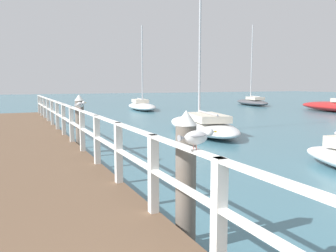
{
  "coord_description": "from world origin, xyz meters",
  "views": [
    {
      "loc": [
        -0.43,
        -0.25,
        2.28
      ],
      "look_at": [
        2.52,
        6.09,
        1.43
      ],
      "focal_mm": 37.3,
      "sensor_mm": 36.0,
      "label": 1
    }
  ],
  "objects_px": {
    "boat_0": "(252,102)",
    "dock_piling_far": "(80,124)",
    "seagull_foreground": "(197,137)",
    "boat_5": "(202,124)",
    "boat_3": "(142,106)",
    "dock_piling_near": "(186,181)",
    "seagull_background": "(80,104)"
  },
  "relations": [
    {
      "from": "dock_piling_near",
      "to": "seagull_background",
      "type": "distance_m",
      "value": 5.36
    },
    {
      "from": "boat_0",
      "to": "boat_5",
      "type": "relative_size",
      "value": 0.94
    },
    {
      "from": "seagull_foreground",
      "to": "boat_0",
      "type": "relative_size",
      "value": 0.06
    },
    {
      "from": "seagull_foreground",
      "to": "boat_3",
      "type": "relative_size",
      "value": 0.07
    },
    {
      "from": "seagull_background",
      "to": "boat_0",
      "type": "height_order",
      "value": "boat_0"
    },
    {
      "from": "seagull_foreground",
      "to": "boat_3",
      "type": "height_order",
      "value": "boat_3"
    },
    {
      "from": "seagull_foreground",
      "to": "seagull_background",
      "type": "bearing_deg",
      "value": 174.22
    },
    {
      "from": "seagull_foreground",
      "to": "boat_5",
      "type": "bearing_deg",
      "value": 143.46
    },
    {
      "from": "boat_3",
      "to": "boat_0",
      "type": "bearing_deg",
      "value": -166.68
    },
    {
      "from": "seagull_foreground",
      "to": "boat_3",
      "type": "xyz_separation_m",
      "value": [
        8.99,
        25.54,
        -1.37
      ]
    },
    {
      "from": "dock_piling_near",
      "to": "seagull_background",
      "type": "bearing_deg",
      "value": 94.04
    },
    {
      "from": "boat_0",
      "to": "boat_3",
      "type": "bearing_deg",
      "value": -161.5
    },
    {
      "from": "dock_piling_near",
      "to": "boat_3",
      "type": "distance_m",
      "value": 26.08
    },
    {
      "from": "dock_piling_far",
      "to": "seagull_foreground",
      "type": "relative_size",
      "value": 4.05
    },
    {
      "from": "boat_0",
      "to": "dock_piling_far",
      "type": "bearing_deg",
      "value": -125.97
    },
    {
      "from": "boat_3",
      "to": "boat_5",
      "type": "xyz_separation_m",
      "value": [
        -2.5,
        -14.63,
        0.03
      ]
    },
    {
      "from": "dock_piling_far",
      "to": "seagull_foreground",
      "type": "bearing_deg",
      "value": -92.55
    },
    {
      "from": "dock_piling_far",
      "to": "boat_0",
      "type": "height_order",
      "value": "boat_0"
    },
    {
      "from": "dock_piling_near",
      "to": "seagull_foreground",
      "type": "xyz_separation_m",
      "value": [
        -0.37,
        -0.94,
        0.76
      ]
    },
    {
      "from": "seagull_foreground",
      "to": "boat_0",
      "type": "bearing_deg",
      "value": 134.8
    },
    {
      "from": "dock_piling_near",
      "to": "dock_piling_far",
      "type": "relative_size",
      "value": 1.0
    },
    {
      "from": "dock_piling_far",
      "to": "boat_3",
      "type": "relative_size",
      "value": 0.27
    },
    {
      "from": "dock_piling_far",
      "to": "boat_5",
      "type": "distance_m",
      "value": 6.65
    },
    {
      "from": "seagull_background",
      "to": "boat_0",
      "type": "distance_m",
      "value": 29.95
    },
    {
      "from": "seagull_background",
      "to": "boat_3",
      "type": "height_order",
      "value": "boat_3"
    },
    {
      "from": "boat_5",
      "to": "dock_piling_far",
      "type": "bearing_deg",
      "value": -145.15
    },
    {
      "from": "dock_piling_near",
      "to": "dock_piling_far",
      "type": "bearing_deg",
      "value": 90.0
    },
    {
      "from": "boat_5",
      "to": "boat_3",
      "type": "bearing_deg",
      "value": 92.43
    },
    {
      "from": "boat_0",
      "to": "boat_5",
      "type": "height_order",
      "value": "boat_5"
    },
    {
      "from": "dock_piling_near",
      "to": "boat_0",
      "type": "height_order",
      "value": "boat_0"
    },
    {
      "from": "seagull_foreground",
      "to": "boat_5",
      "type": "height_order",
      "value": "boat_5"
    },
    {
      "from": "boat_0",
      "to": "seagull_foreground",
      "type": "bearing_deg",
      "value": -115.74
    }
  ]
}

